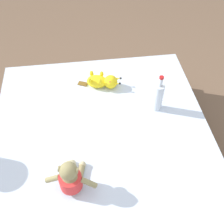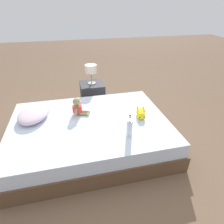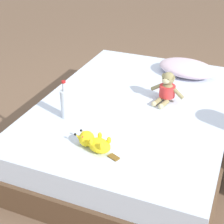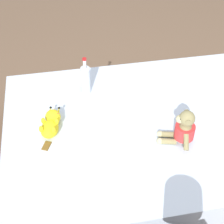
# 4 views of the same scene
# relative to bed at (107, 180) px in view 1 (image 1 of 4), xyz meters

# --- Properties ---
(ground_plane) EXTENTS (16.00, 16.00, 0.00)m
(ground_plane) POSITION_rel_bed_xyz_m (0.00, 0.00, -0.19)
(ground_plane) COLOR brown
(bed) EXTENTS (1.44, 2.02, 0.39)m
(bed) POSITION_rel_bed_xyz_m (0.00, 0.00, 0.00)
(bed) COLOR brown
(bed) RESTS_ON ground_plane
(plush_monkey) EXTENTS (0.29, 0.24, 0.24)m
(plush_monkey) POSITION_rel_bed_xyz_m (0.20, 0.12, 0.29)
(plush_monkey) COLOR #8E8456
(plush_monkey) RESTS_ON bed
(plush_yellow_creature) EXTENTS (0.33, 0.16, 0.10)m
(plush_yellow_creature) POSITION_rel_bed_xyz_m (-0.05, -0.66, 0.24)
(plush_yellow_creature) COLOR yellow
(plush_yellow_creature) RESTS_ON bed
(glass_bottle) EXTENTS (0.06, 0.06, 0.29)m
(glass_bottle) POSITION_rel_bed_xyz_m (-0.40, -0.40, 0.31)
(glass_bottle) COLOR silver
(glass_bottle) RESTS_ON bed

